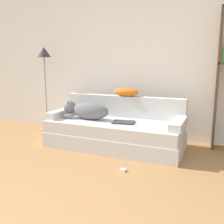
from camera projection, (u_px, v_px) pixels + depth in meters
name	position (u px, v px, depth m)	size (l,w,h in m)	color
wall_back	(138.00, 54.00, 4.02)	(8.08, 0.06, 2.70)	silver
couch	(115.00, 134.00, 3.63)	(1.95, 0.85, 0.38)	silver
couch_backrest	(123.00, 106.00, 3.88)	(1.91, 0.15, 0.32)	silver
couch_arm_left	(62.00, 113.00, 3.93)	(0.15, 0.66, 0.10)	silver
couch_arm_right	(179.00, 124.00, 3.23)	(0.15, 0.66, 0.10)	silver
dog	(86.00, 110.00, 3.70)	(0.74, 0.24, 0.28)	slate
laptop	(124.00, 122.00, 3.49)	(0.33, 0.27, 0.02)	#2D2D30
throw_pillow	(126.00, 92.00, 3.81)	(0.39, 0.18, 0.13)	orange
floor_lamp	(45.00, 65.00, 4.38)	(0.26, 0.26, 1.48)	gray
power_adapter	(123.00, 170.00, 2.82)	(0.06, 0.06, 0.03)	white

